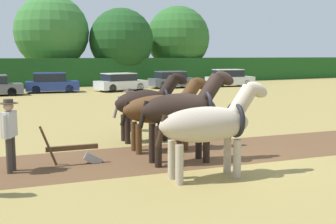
{
  "coord_description": "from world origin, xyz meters",
  "views": [
    {
      "loc": [
        -6.34,
        -8.68,
        2.8
      ],
      "look_at": [
        -0.4,
        2.48,
        1.1
      ],
      "focal_mm": 45.0,
      "sensor_mm": 36.0,
      "label": 1
    }
  ],
  "objects_px": {
    "tree_center": "(178,38)",
    "parked_car_right": "(172,80)",
    "draft_horse_lead_right": "(184,109)",
    "draft_horse_trail_right": "(148,103)",
    "farmer_beside_team": "(129,107)",
    "parked_car_center": "(52,83)",
    "parked_car_center_right": "(120,82)",
    "parked_car_far_right": "(229,78)",
    "farmer_at_plow": "(10,129)",
    "draft_horse_trail_left": "(163,109)",
    "plow": "(77,152)",
    "tree_left": "(52,32)",
    "tree_center_left": "(121,40)",
    "draft_horse_lead_left": "(210,124)"
  },
  "relations": [
    {
      "from": "tree_center",
      "to": "parked_car_right",
      "type": "relative_size",
      "value": 1.95
    },
    {
      "from": "draft_horse_lead_right",
      "to": "draft_horse_trail_right",
      "type": "distance_m",
      "value": 3.06
    },
    {
      "from": "farmer_beside_team",
      "to": "parked_car_right",
      "type": "distance_m",
      "value": 21.23
    },
    {
      "from": "parked_car_center",
      "to": "parked_car_center_right",
      "type": "bearing_deg",
      "value": -1.86
    },
    {
      "from": "draft_horse_lead_right",
      "to": "parked_car_far_right",
      "type": "height_order",
      "value": "draft_horse_lead_right"
    },
    {
      "from": "farmer_at_plow",
      "to": "parked_car_far_right",
      "type": "distance_m",
      "value": 30.05
    },
    {
      "from": "tree_center",
      "to": "draft_horse_trail_left",
      "type": "bearing_deg",
      "value": -120.05
    },
    {
      "from": "plow",
      "to": "draft_horse_trail_right",
      "type": "bearing_deg",
      "value": 40.74
    },
    {
      "from": "farmer_at_plow",
      "to": "parked_car_right",
      "type": "distance_m",
      "value": 27.04
    },
    {
      "from": "tree_left",
      "to": "parked_car_center",
      "type": "height_order",
      "value": "tree_left"
    },
    {
      "from": "draft_horse_lead_right",
      "to": "draft_horse_trail_left",
      "type": "xyz_separation_m",
      "value": [
        0.19,
        1.51,
        -0.17
      ]
    },
    {
      "from": "tree_center_left",
      "to": "parked_car_center_right",
      "type": "bearing_deg",
      "value": -112.6
    },
    {
      "from": "draft_horse_trail_right",
      "to": "farmer_beside_team",
      "type": "distance_m",
      "value": 1.96
    },
    {
      "from": "draft_horse_lead_left",
      "to": "farmer_beside_team",
      "type": "height_order",
      "value": "draft_horse_lead_left"
    },
    {
      "from": "tree_left",
      "to": "parked_car_center_right",
      "type": "distance_m",
      "value": 11.17
    },
    {
      "from": "draft_horse_trail_left",
      "to": "draft_horse_trail_right",
      "type": "distance_m",
      "value": 1.53
    },
    {
      "from": "tree_left",
      "to": "parked_car_right",
      "type": "bearing_deg",
      "value": -47.53
    },
    {
      "from": "draft_horse_lead_left",
      "to": "draft_horse_trail_right",
      "type": "bearing_deg",
      "value": 90.04
    },
    {
      "from": "draft_horse_lead_left",
      "to": "parked_car_center",
      "type": "xyz_separation_m",
      "value": [
        1.93,
        24.55,
        -0.54
      ]
    },
    {
      "from": "tree_left",
      "to": "tree_center",
      "type": "distance_m",
      "value": 13.29
    },
    {
      "from": "draft_horse_trail_right",
      "to": "farmer_at_plow",
      "type": "xyz_separation_m",
      "value": [
        -4.54,
        -1.9,
        -0.21
      ]
    },
    {
      "from": "draft_horse_trail_right",
      "to": "parked_car_far_right",
      "type": "relative_size",
      "value": 0.6
    },
    {
      "from": "parked_car_right",
      "to": "parked_car_center",
      "type": "bearing_deg",
      "value": -176.96
    },
    {
      "from": "tree_center",
      "to": "farmer_beside_team",
      "type": "distance_m",
      "value": 30.9
    },
    {
      "from": "tree_center_left",
      "to": "draft_horse_lead_right",
      "type": "relative_size",
      "value": 2.69
    },
    {
      "from": "plow",
      "to": "farmer_beside_team",
      "type": "height_order",
      "value": "farmer_beside_team"
    },
    {
      "from": "draft_horse_trail_right",
      "to": "farmer_beside_team",
      "type": "bearing_deg",
      "value": 93.41
    },
    {
      "from": "tree_left",
      "to": "parked_car_center_right",
      "type": "relative_size",
      "value": 2.0
    },
    {
      "from": "draft_horse_lead_left",
      "to": "draft_horse_trail_left",
      "type": "distance_m",
      "value": 3.05
    },
    {
      "from": "farmer_at_plow",
      "to": "parked_car_far_right",
      "type": "xyz_separation_m",
      "value": [
        21.7,
        20.79,
        -0.31
      ]
    },
    {
      "from": "tree_left",
      "to": "plow",
      "type": "xyz_separation_m",
      "value": [
        -6.4,
        -30.63,
        -4.7
      ]
    },
    {
      "from": "tree_center_left",
      "to": "draft_horse_trail_right",
      "type": "relative_size",
      "value": 2.79
    },
    {
      "from": "parked_car_center",
      "to": "parked_car_right",
      "type": "relative_size",
      "value": 1.0
    },
    {
      "from": "tree_center",
      "to": "parked_car_center_right",
      "type": "height_order",
      "value": "tree_center"
    },
    {
      "from": "farmer_beside_team",
      "to": "parked_car_far_right",
      "type": "xyz_separation_m",
      "value": [
        17.02,
        16.97,
        -0.18
      ]
    },
    {
      "from": "tree_center_left",
      "to": "farmer_at_plow",
      "type": "bearing_deg",
      "value": -116.56
    },
    {
      "from": "draft_horse_lead_left",
      "to": "farmer_at_plow",
      "type": "distance_m",
      "value": 4.76
    },
    {
      "from": "tree_center",
      "to": "parked_car_right",
      "type": "xyz_separation_m",
      "value": [
        -5.05,
        -7.98,
        -3.96
      ]
    },
    {
      "from": "tree_center_left",
      "to": "draft_horse_trail_right",
      "type": "xyz_separation_m",
      "value": [
        -9.82,
        -26.82,
        -3.01
      ]
    },
    {
      "from": "parked_car_center",
      "to": "parked_car_far_right",
      "type": "height_order",
      "value": "parked_car_far_right"
    },
    {
      "from": "tree_left",
      "to": "farmer_beside_team",
      "type": "height_order",
      "value": "tree_left"
    },
    {
      "from": "draft_horse_lead_right",
      "to": "draft_horse_trail_left",
      "type": "height_order",
      "value": "draft_horse_lead_right"
    },
    {
      "from": "plow",
      "to": "parked_car_center",
      "type": "bearing_deg",
      "value": 86.29
    },
    {
      "from": "tree_center_left",
      "to": "tree_center",
      "type": "height_order",
      "value": "tree_center"
    },
    {
      "from": "draft_horse_trail_left",
      "to": "farmer_at_plow",
      "type": "bearing_deg",
      "value": -167.53
    },
    {
      "from": "draft_horse_lead_left",
      "to": "parked_car_far_right",
      "type": "height_order",
      "value": "draft_horse_lead_left"
    },
    {
      "from": "draft_horse_lead_right",
      "to": "parked_car_center",
      "type": "bearing_deg",
      "value": 93.01
    },
    {
      "from": "plow",
      "to": "parked_car_far_right",
      "type": "height_order",
      "value": "parked_car_far_right"
    },
    {
      "from": "tree_center_left",
      "to": "draft_horse_lead_right",
      "type": "bearing_deg",
      "value": -108.87
    },
    {
      "from": "draft_horse_trail_right",
      "to": "plow",
      "type": "distance_m",
      "value": 3.63
    }
  ]
}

